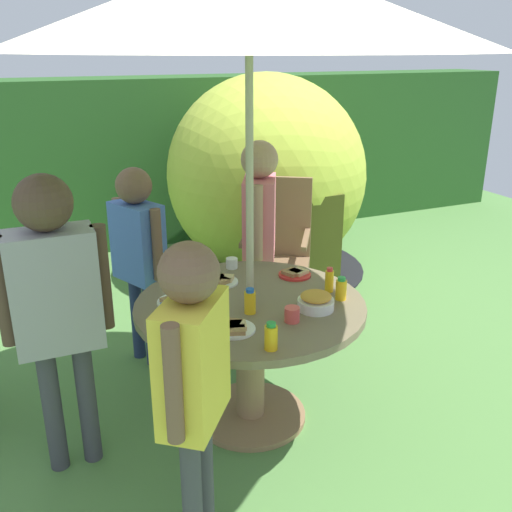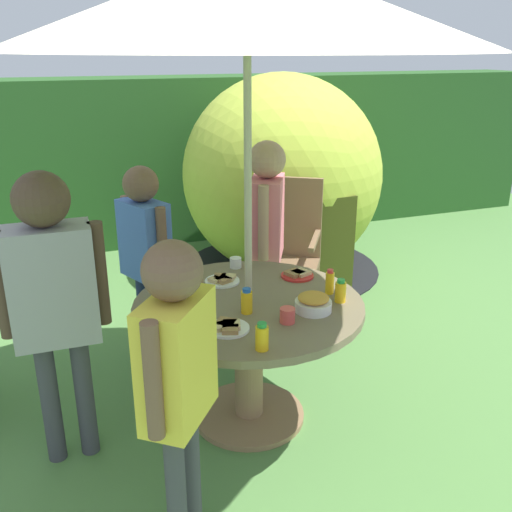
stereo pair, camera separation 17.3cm
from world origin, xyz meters
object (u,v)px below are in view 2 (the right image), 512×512
dome_tent (282,176)px  juice_bottle_center_back (247,301)px  juice_bottle_near_left (160,313)px  cup_far (236,263)px  child_in_pink_shirt (267,218)px  juice_bottle_back_edge (330,282)px  wooden_chair (287,246)px  cup_near (287,315)px  plate_far_right (222,280)px  juice_bottle_mid_left (340,291)px  patio_umbrella (247,2)px  snack_bowl (313,303)px  plate_mid_right (228,327)px  juice_bottle_near_right (262,337)px  child_in_blue_shirt (145,240)px  plate_far_left (176,299)px  garden_table (249,332)px  juice_bottle_center_front (196,265)px  child_in_grey_shirt (52,286)px  plate_front_edge (297,274)px  child_in_yellow_shirt (177,361)px

dome_tent → juice_bottle_center_back: dome_tent is taller
juice_bottle_near_left → cup_far: juice_bottle_near_left is taller
child_in_pink_shirt → juice_bottle_back_edge: child_in_pink_shirt is taller
wooden_chair → cup_near: size_ratio=14.41×
plate_far_right → juice_bottle_mid_left: juice_bottle_mid_left is taller
patio_umbrella → child_in_pink_shirt: (0.39, 0.76, -1.19)m
snack_bowl → juice_bottle_back_edge: (0.17, 0.16, 0.02)m
plate_mid_right → cup_far: 0.77m
juice_bottle_back_edge → juice_bottle_near_right: bearing=-141.5°
wooden_chair → snack_bowl: 1.30m
child_in_blue_shirt → plate_far_left: child_in_blue_shirt is taller
child_in_blue_shirt → snack_bowl: (0.63, -1.03, -0.07)m
plate_far_left → juice_bottle_near_right: 0.65m
dome_tent → juice_bottle_near_left: size_ratio=15.56×
juice_bottle_center_back → juice_bottle_back_edge: (0.48, 0.07, 0.00)m
garden_table → plate_far_left: bearing=158.4°
plate_far_right → juice_bottle_center_front: bearing=119.5°
child_in_grey_shirt → patio_umbrella: bearing=-0.0°
juice_bottle_near_right → cup_near: 0.28m
child_in_blue_shirt → juice_bottle_mid_left: size_ratio=10.29×
juice_bottle_center_front → patio_umbrella: bearing=-72.1°
wooden_chair → juice_bottle_center_front: (-0.80, -0.56, 0.17)m
child_in_pink_shirt → patio_umbrella: bearing=0.0°
plate_mid_right → juice_bottle_mid_left: size_ratio=1.59×
garden_table → juice_bottle_center_front: bearing=107.9°
juice_bottle_near_left → juice_bottle_center_front: size_ratio=1.09×
patio_umbrella → child_in_blue_shirt: bearing=114.3°
plate_front_edge → wooden_chair: bearing=70.4°
snack_bowl → juice_bottle_center_front: juice_bottle_center_front is taller
dome_tent → plate_front_edge: 1.87m
patio_umbrella → cup_near: bearing=-71.2°
child_in_yellow_shirt → snack_bowl: child_in_yellow_shirt is taller
child_in_blue_shirt → plate_far_right: 0.63m
wooden_chair → cup_near: wooden_chair is taller
child_in_pink_shirt → juice_bottle_near_right: (-0.50, -1.23, -0.12)m
patio_umbrella → cup_near: 1.37m
plate_far_left → cup_near: 0.59m
plate_far_left → plate_front_edge: 0.71m
plate_far_right → juice_bottle_center_back: size_ratio=1.49×
juice_bottle_near_right → child_in_blue_shirt: bearing=101.6°
child_in_grey_shirt → juice_bottle_center_front: size_ratio=13.30×
child_in_grey_shirt → snack_bowl: size_ratio=7.90×
wooden_chair → snack_bowl: size_ratio=5.79×
plate_mid_right → juice_bottle_back_edge: (0.61, 0.21, 0.05)m
child_in_yellow_shirt → juice_bottle_center_back: bearing=-2.5°
juice_bottle_back_edge → cup_near: (-0.33, -0.23, -0.03)m
dome_tent → snack_bowl: dome_tent is taller
dome_tent → juice_bottle_mid_left: dome_tent is taller
juice_bottle_near_left → cup_far: size_ratio=1.73×
juice_bottle_center_front → plate_far_left: bearing=-119.2°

